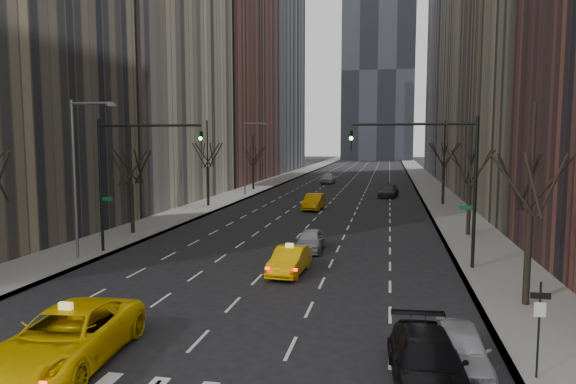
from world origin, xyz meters
The scene contains 26 objects.
ground centered at (0.00, 0.00, 0.00)m, with size 400.00×400.00×0.00m, color black.
sidewalk_left centered at (-12.25, 70.00, 0.07)m, with size 4.50×320.00×0.15m, color slate.
sidewalk_right centered at (12.25, 70.00, 0.07)m, with size 4.50×320.00×0.15m, color slate.
bld_left_far centered at (-21.50, 66.00, 22.00)m, with size 14.00×28.00×44.00m, color brown.
bld_left_deep centered at (-21.50, 96.00, 30.00)m, with size 14.00×30.00×60.00m, color slate.
bld_right_far centered at (21.50, 64.00, 25.00)m, with size 14.00×28.00×50.00m, color tan.
bld_right_deep centered at (21.50, 95.00, 29.00)m, with size 14.00×30.00×58.00m, color slate.
tree_lw_b centered at (-12.00, 18.00, 3.72)m, with size 3.36×3.50×7.82m.
tree_lw_c centered at (-12.00, 34.00, 4.04)m, with size 3.36×3.50×8.74m.
tree_lw_d centered at (-12.00, 52.00, 3.56)m, with size 3.36×3.50×7.36m.
tree_rw_a centered at (12.00, 6.00, 3.88)m, with size 3.36×3.50×8.28m.
tree_rw_b centered at (12.00, 22.00, 3.72)m, with size 3.36×3.50×7.82m.
tree_rw_c centered at (12.00, 40.00, 4.04)m, with size 3.36×3.50×8.74m.
traffic_mast_left centered at (-9.11, 12.00, 5.49)m, with size 6.69×0.39×8.00m.
traffic_mast_right centered at (9.11, 12.00, 5.49)m, with size 6.69×0.39×8.00m.
streetlight_near centered at (-10.84, 10.00, 5.62)m, with size 2.83×0.22×9.00m.
streetlight_far centered at (-10.84, 45.00, 5.62)m, with size 2.83×0.22×9.00m.
sign_post centered at (10.60, -1.01, 1.79)m, with size 0.55×0.06×2.80m.
taxi_suv centered at (-3.31, -2.48, 0.86)m, with size 2.86×6.21×1.72m, color yellow.
taxi_sedan centered at (1.38, 9.42, 0.69)m, with size 1.46×4.19×1.38m, color #F9B905.
silver_sedan_ahead centered at (1.60, 15.05, 0.67)m, with size 1.59×3.95×1.35m, color #9B9DA3.
parked_suv_black centered at (7.50, -1.89, 0.72)m, with size 2.03×4.99×1.45m, color black.
parked_sedan_silver centered at (8.55, -0.63, 0.68)m, with size 1.60×3.98×1.35m, color #9C9EA3.
far_taxi centered at (-0.92, 34.00, 0.78)m, with size 1.65×4.74×1.56m, color #DB9504.
far_suv_grey centered at (6.31, 46.93, 0.73)m, with size 2.06×5.06×1.47m, color #2F2E34.
far_car_white centered at (-3.19, 64.94, 0.86)m, with size 2.02×5.03×1.71m, color silver.
Camera 1 is at (6.35, -16.16, 6.91)m, focal length 32.00 mm.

